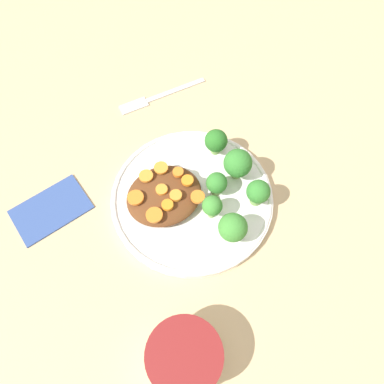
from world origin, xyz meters
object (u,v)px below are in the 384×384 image
(plate, at_px, (192,198))
(dip_bowl, at_px, (184,357))
(fork, at_px, (155,97))
(napkin, at_px, (51,209))

(plate, height_order, dip_bowl, dip_bowl)
(plate, relative_size, fork, 1.48)
(plate, height_order, fork, plate)
(napkin, bearing_deg, dip_bowl, 105.75)
(fork, bearing_deg, plate, 81.17)
(fork, relative_size, napkin, 1.39)
(plate, distance_m, napkin, 0.24)
(plate, relative_size, dip_bowl, 2.69)
(fork, bearing_deg, dip_bowl, 70.85)
(dip_bowl, bearing_deg, plate, -121.18)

